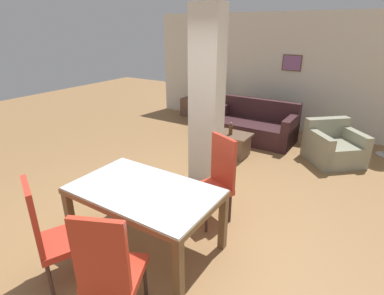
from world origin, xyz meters
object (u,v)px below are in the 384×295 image
(dining_chair_far_right, at_px, (216,178))
(dining_chair_near_right, at_px, (109,267))
(tv_stand, at_px, (202,109))
(dining_chair_near_left, at_px, (51,232))
(coffee_table, at_px, (233,144))
(dining_table, at_px, (145,201))
(bottle, at_px, (231,130))
(sofa, at_px, (254,127))
(tv_screen, at_px, (202,90))
(armchair, at_px, (333,148))

(dining_chair_far_right, xyz_separation_m, dining_chair_near_right, (0.00, -1.81, 0.00))
(dining_chair_far_right, height_order, tv_stand, dining_chair_far_right)
(dining_chair_near_left, height_order, coffee_table, dining_chair_near_left)
(dining_table, xyz_separation_m, coffee_table, (-0.29, 2.94, -0.37))
(bottle, bearing_deg, dining_chair_near_left, -90.98)
(dining_chair_near_left, bearing_deg, bottle, 113.62)
(sofa, height_order, tv_screen, tv_screen)
(coffee_table, relative_size, bottle, 2.64)
(dining_table, distance_m, tv_screen, 5.35)
(dining_table, xyz_separation_m, dining_chair_near_right, (0.40, -0.90, -0.01))
(dining_table, height_order, coffee_table, dining_table)
(tv_screen, bearing_deg, dining_chair_far_right, 147.48)
(sofa, bearing_deg, dining_chair_near_right, 98.02)
(dining_chair_near_left, height_order, dining_chair_near_right, same)
(dining_chair_far_right, height_order, coffee_table, dining_chair_far_right)
(dining_chair_far_right, distance_m, armchair, 2.97)
(sofa, height_order, tv_stand, sofa)
(dining_table, bearing_deg, sofa, 94.14)
(dining_chair_near_left, relative_size, tv_stand, 0.93)
(dining_chair_far_right, height_order, bottle, dining_chair_far_right)
(dining_chair_far_right, distance_m, dining_chair_near_right, 1.81)
(dining_chair_near_right, relative_size, coffee_table, 1.78)
(dining_chair_near_left, xyz_separation_m, tv_stand, (-1.76, 5.77, -0.34))
(armchair, relative_size, bottle, 5.00)
(dining_table, distance_m, dining_chair_near_right, 0.98)
(armchair, bearing_deg, tv_stand, -60.65)
(dining_chair_near_left, xyz_separation_m, sofa, (0.11, 4.90, -0.30))
(dining_chair_far_right, distance_m, tv_screen, 4.73)
(dining_chair_near_left, bearing_deg, dining_table, 90.00)
(sofa, bearing_deg, coffee_table, 90.08)
(dining_chair_near_right, bearing_deg, tv_screen, 89.74)
(dining_table, height_order, dining_chair_near_right, dining_chair_near_right)
(bottle, bearing_deg, dining_chair_near_right, -78.95)
(coffee_table, xyz_separation_m, bottle, (-0.05, -0.05, 0.31))
(sofa, relative_size, armchair, 1.48)
(coffee_table, bearing_deg, armchair, 23.75)
(dining_chair_far_right, distance_m, sofa, 3.19)
(dining_chair_far_right, height_order, armchair, dining_chair_far_right)
(sofa, bearing_deg, armchair, 169.09)
(dining_table, xyz_separation_m, dining_chair_far_right, (0.40, 0.92, -0.01))
(dining_chair_near_right, relative_size, armchair, 0.94)
(dining_chair_near_left, xyz_separation_m, armchair, (1.81, 4.57, -0.32))
(dining_table, distance_m, dining_chair_near_left, 0.97)
(armchair, xyz_separation_m, tv_screen, (-3.57, 1.20, 0.51))
(dining_chair_near_left, distance_m, dining_chair_far_right, 1.97)
(armchair, distance_m, bottle, 1.94)
(dining_chair_near_right, bearing_deg, sofa, 73.86)
(coffee_table, bearing_deg, dining_chair_near_left, -91.69)
(dining_chair_near_left, bearing_deg, coffee_table, 112.91)
(dining_chair_near_right, bearing_deg, tv_stand, 89.74)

